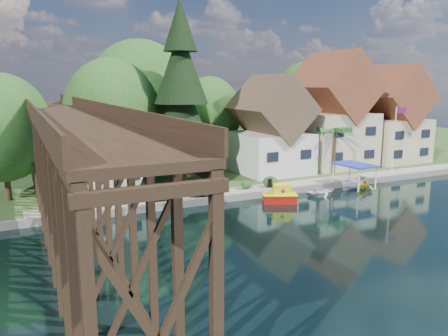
{
  "coord_description": "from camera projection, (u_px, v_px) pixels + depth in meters",
  "views": [
    {
      "loc": [
        -18.93,
        -26.19,
        10.43
      ],
      "look_at": [
        -3.57,
        6.0,
        3.55
      ],
      "focal_mm": 35.0,
      "sensor_mm": 36.0,
      "label": 1
    }
  ],
  "objects": [
    {
      "name": "house_center",
      "position": [
        331.0,
        117.0,
        53.36
      ],
      "size": [
        8.65,
        9.18,
        13.89
      ],
      "color": "#BCB493",
      "rests_on": "bank"
    },
    {
      "name": "promenade",
      "position": [
        296.0,
        184.0,
        43.87
      ],
      "size": [
        50.0,
        2.6,
        0.06
      ],
      "primitive_type": "cube",
      "color": "gray",
      "rests_on": "bank"
    },
    {
      "name": "house_left",
      "position": [
        270.0,
        132.0,
        49.35
      ],
      "size": [
        7.64,
        8.64,
        11.02
      ],
      "color": "silver",
      "rests_on": "bank"
    },
    {
      "name": "house_right",
      "position": [
        389.0,
        120.0,
        56.84
      ],
      "size": [
        8.15,
        8.64,
        12.45
      ],
      "color": "#BFB489",
      "rests_on": "bank"
    },
    {
      "name": "shrubs",
      "position": [
        198.0,
        188.0,
        39.21
      ],
      "size": [
        15.76,
        2.47,
        1.7
      ],
      "color": "#1E4117",
      "rests_on": "bank"
    },
    {
      "name": "boat_yellow",
      "position": [
        362.0,
        182.0,
        44.18
      ],
      "size": [
        3.37,
        3.22,
        1.38
      ],
      "primitive_type": "imported",
      "rotation": [
        0.0,
        0.0,
        2.06
      ],
      "color": "yellow",
      "rests_on": "ground"
    },
    {
      "name": "shed",
      "position": [
        113.0,
        156.0,
        40.66
      ],
      "size": [
        5.09,
        5.4,
        7.85
      ],
      "color": "silver",
      "rests_on": "bank"
    },
    {
      "name": "conifer",
      "position": [
        181.0,
        97.0,
        42.86
      ],
      "size": [
        7.31,
        7.31,
        17.99
      ],
      "color": "#382314",
      "rests_on": "bank"
    },
    {
      "name": "ground",
      "position": [
        300.0,
        223.0,
        33.19
      ],
      "size": [
        140.0,
        140.0,
        0.0
      ],
      "primitive_type": "plane",
      "color": "black",
      "rests_on": "ground"
    },
    {
      "name": "palm_tree",
      "position": [
        335.0,
        131.0,
        48.61
      ],
      "size": [
        4.92,
        4.92,
        5.48
      ],
      "color": "#382314",
      "rests_on": "bank"
    },
    {
      "name": "flagpole",
      "position": [
        396.0,
        132.0,
        49.22
      ],
      "size": [
        1.1,
        0.51,
        7.48
      ],
      "color": "white",
      "rests_on": "bank"
    },
    {
      "name": "trestle_bridge",
      "position": [
        66.0,
        159.0,
        29.99
      ],
      "size": [
        4.12,
        44.18,
        9.3
      ],
      "color": "black",
      "rests_on": "ground"
    },
    {
      "name": "boat_white_a",
      "position": [
        323.0,
        191.0,
        41.9
      ],
      "size": [
        3.86,
        3.12,
        0.71
      ],
      "primitive_type": "imported",
      "rotation": [
        0.0,
        0.0,
        1.79
      ],
      "color": "silver",
      "rests_on": "ground"
    },
    {
      "name": "tugboat",
      "position": [
        280.0,
        195.0,
        39.01
      ],
      "size": [
        3.45,
        2.77,
        2.2
      ],
      "color": "#AE130B",
      "rests_on": "ground"
    },
    {
      "name": "bg_trees",
      "position": [
        203.0,
        111.0,
        51.06
      ],
      "size": [
        49.9,
        13.3,
        10.57
      ],
      "color": "#382314",
      "rests_on": "bank"
    },
    {
      "name": "boat_canopy",
      "position": [
        354.0,
        178.0,
        43.72
      ],
      "size": [
        3.32,
        4.18,
        2.6
      ],
      "color": "silver",
      "rests_on": "ground"
    },
    {
      "name": "seawall",
      "position": [
        286.0,
        191.0,
        41.91
      ],
      "size": [
        60.0,
        0.4,
        0.62
      ],
      "primitive_type": "cube",
      "color": "slate",
      "rests_on": "ground"
    },
    {
      "name": "bank",
      "position": [
        163.0,
        155.0,
        63.27
      ],
      "size": [
        140.0,
        52.0,
        0.5
      ],
      "primitive_type": "cube",
      "color": "#27481D",
      "rests_on": "ground"
    }
  ]
}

